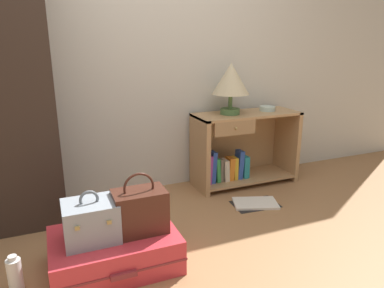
{
  "coord_description": "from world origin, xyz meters",
  "views": [
    {
      "loc": [
        -0.71,
        -1.47,
        1.28
      ],
      "look_at": [
        0.26,
        0.86,
        0.55
      ],
      "focal_mm": 33.17,
      "sensor_mm": 36.0,
      "label": 1
    }
  ],
  "objects_px": {
    "suitcase_large": "(115,250)",
    "bottle": "(15,276)",
    "bowl": "(267,108)",
    "handbag": "(140,211)",
    "bookshelf": "(241,149)",
    "open_book_on_floor": "(255,203)",
    "train_case": "(91,221)",
    "table_lamp": "(231,80)"
  },
  "relations": [
    {
      "from": "open_book_on_floor",
      "to": "train_case",
      "type": "bearing_deg",
      "value": -163.21
    },
    {
      "from": "bowl",
      "to": "open_book_on_floor",
      "type": "xyz_separation_m",
      "value": [
        -0.39,
        -0.47,
        -0.68
      ]
    },
    {
      "from": "train_case",
      "to": "bookshelf",
      "type": "bearing_deg",
      "value": 30.98
    },
    {
      "from": "bookshelf",
      "to": "bowl",
      "type": "distance_m",
      "value": 0.45
    },
    {
      "from": "bookshelf",
      "to": "handbag",
      "type": "height_order",
      "value": "bookshelf"
    },
    {
      "from": "handbag",
      "to": "bottle",
      "type": "distance_m",
      "value": 0.72
    },
    {
      "from": "suitcase_large",
      "to": "bottle",
      "type": "height_order",
      "value": "bottle"
    },
    {
      "from": "bookshelf",
      "to": "suitcase_large",
      "type": "bearing_deg",
      "value": -147.24
    },
    {
      "from": "bookshelf",
      "to": "bottle",
      "type": "height_order",
      "value": "bookshelf"
    },
    {
      "from": "bowl",
      "to": "train_case",
      "type": "xyz_separation_m",
      "value": [
        -1.72,
        -0.87,
        -0.36
      ]
    },
    {
      "from": "bookshelf",
      "to": "suitcase_large",
      "type": "height_order",
      "value": "bookshelf"
    },
    {
      "from": "train_case",
      "to": "suitcase_large",
      "type": "bearing_deg",
      "value": 6.84
    },
    {
      "from": "handbag",
      "to": "bowl",
      "type": "bearing_deg",
      "value": 31.4
    },
    {
      "from": "train_case",
      "to": "bottle",
      "type": "relative_size",
      "value": 1.35
    },
    {
      "from": "suitcase_large",
      "to": "bowl",
      "type": "bearing_deg",
      "value": 28.16
    },
    {
      "from": "train_case",
      "to": "handbag",
      "type": "relative_size",
      "value": 0.82
    },
    {
      "from": "bookshelf",
      "to": "handbag",
      "type": "relative_size",
      "value": 2.65
    },
    {
      "from": "table_lamp",
      "to": "handbag",
      "type": "distance_m",
      "value": 1.51
    },
    {
      "from": "suitcase_large",
      "to": "train_case",
      "type": "xyz_separation_m",
      "value": [
        -0.12,
        -0.01,
        0.22
      ]
    },
    {
      "from": "suitcase_large",
      "to": "bottle",
      "type": "xyz_separation_m",
      "value": [
        -0.53,
        -0.03,
        -0.0
      ]
    },
    {
      "from": "table_lamp",
      "to": "train_case",
      "type": "distance_m",
      "value": 1.71
    },
    {
      "from": "table_lamp",
      "to": "bowl",
      "type": "distance_m",
      "value": 0.48
    },
    {
      "from": "bowl",
      "to": "bottle",
      "type": "distance_m",
      "value": 2.38
    },
    {
      "from": "table_lamp",
      "to": "open_book_on_floor",
      "type": "distance_m",
      "value": 1.06
    },
    {
      "from": "bowl",
      "to": "bookshelf",
      "type": "bearing_deg",
      "value": 179.64
    },
    {
      "from": "table_lamp",
      "to": "suitcase_large",
      "type": "xyz_separation_m",
      "value": [
        -1.21,
        -0.85,
        -0.86
      ]
    },
    {
      "from": "train_case",
      "to": "handbag",
      "type": "distance_m",
      "value": 0.28
    },
    {
      "from": "handbag",
      "to": "open_book_on_floor",
      "type": "xyz_separation_m",
      "value": [
        1.06,
        0.41,
        -0.33
      ]
    },
    {
      "from": "train_case",
      "to": "handbag",
      "type": "height_order",
      "value": "handbag"
    },
    {
      "from": "bookshelf",
      "to": "open_book_on_floor",
      "type": "distance_m",
      "value": 0.58
    },
    {
      "from": "train_case",
      "to": "handbag",
      "type": "bearing_deg",
      "value": -2.38
    },
    {
      "from": "handbag",
      "to": "suitcase_large",
      "type": "bearing_deg",
      "value": 170.54
    },
    {
      "from": "table_lamp",
      "to": "bottle",
      "type": "relative_size",
      "value": 2.01
    },
    {
      "from": "bowl",
      "to": "train_case",
      "type": "distance_m",
      "value": 1.97
    },
    {
      "from": "handbag",
      "to": "open_book_on_floor",
      "type": "bearing_deg",
      "value": 21.34
    },
    {
      "from": "bookshelf",
      "to": "suitcase_large",
      "type": "xyz_separation_m",
      "value": [
        -1.34,
        -0.86,
        -0.22
      ]
    },
    {
      "from": "handbag",
      "to": "bottle",
      "type": "height_order",
      "value": "handbag"
    },
    {
      "from": "table_lamp",
      "to": "train_case",
      "type": "bearing_deg",
      "value": -146.9
    },
    {
      "from": "bookshelf",
      "to": "handbag",
      "type": "bearing_deg",
      "value": -143.14
    },
    {
      "from": "handbag",
      "to": "table_lamp",
      "type": "bearing_deg",
      "value": 39.78
    },
    {
      "from": "bowl",
      "to": "suitcase_large",
      "type": "height_order",
      "value": "bowl"
    },
    {
      "from": "bookshelf",
      "to": "train_case",
      "type": "relative_size",
      "value": 3.24
    }
  ]
}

